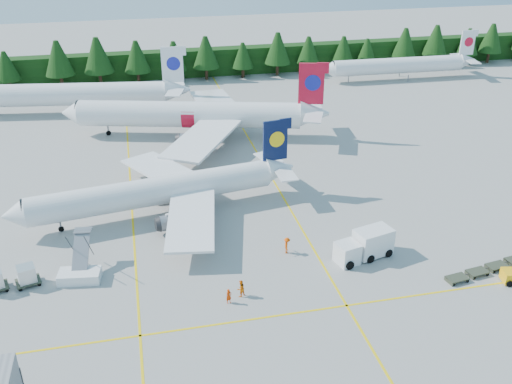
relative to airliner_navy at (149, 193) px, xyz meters
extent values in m
plane|color=gray|center=(11.67, -16.82, -3.13)|extent=(320.00, 320.00, 0.00)
cube|color=yellow|center=(-2.33, 3.18, -3.13)|extent=(0.25, 120.00, 0.01)
cube|color=yellow|center=(17.67, 3.18, -3.13)|extent=(0.25, 120.00, 0.01)
cube|color=yellow|center=(11.67, -22.82, -3.13)|extent=(80.00, 0.25, 0.01)
cube|color=black|center=(11.67, 65.18, -0.13)|extent=(220.00, 4.00, 6.00)
cylinder|color=silver|center=(0.58, 0.09, 0.07)|extent=(30.48, 8.26, 3.56)
cone|color=silver|center=(-15.62, -2.47, 0.07)|extent=(3.02, 3.91, 3.56)
cube|color=#071136|center=(16.86, 2.67, 4.53)|extent=(3.39, 0.84, 5.52)
cube|color=silver|center=(2.03, 7.99, -0.46)|extent=(10.83, 14.33, 1.01)
cylinder|color=gray|center=(0.65, 5.34, -1.71)|extent=(3.29, 2.32, 1.87)
cube|color=silver|center=(4.40, -6.97, -0.46)|extent=(7.37, 14.04, 1.01)
cylinder|color=gray|center=(2.27, -4.87, -1.71)|extent=(3.29, 2.32, 1.87)
cylinder|color=gray|center=(-10.79, -1.71, -2.38)|extent=(0.21, 0.21, 1.51)
cylinder|color=silver|center=(8.20, 26.54, 0.79)|extent=(36.92, 13.75, 4.36)
cone|color=silver|center=(-11.18, 31.70, 0.79)|extent=(4.07, 5.00, 4.36)
cube|color=red|center=(27.68, 21.35, 6.24)|extent=(4.10, 1.43, 6.76)
cube|color=silver|center=(13.74, 34.64, 0.13)|extent=(7.41, 16.67, 1.24)
cylinder|color=gray|center=(10.88, 32.36, -1.39)|extent=(4.17, 3.17, 2.29)
cube|color=silver|center=(8.97, 16.74, 0.13)|extent=(14.37, 17.27, 1.24)
cylinder|color=gray|center=(7.62, 20.15, -1.39)|extent=(4.17, 3.17, 2.29)
cylinder|color=gray|center=(-5.41, 30.16, -2.21)|extent=(0.26, 0.26, 1.85)
cylinder|color=silver|center=(-12.20, 43.21, 0.63)|extent=(35.81, 9.36, 4.19)
cube|color=silver|center=(6.96, 40.37, 5.87)|extent=(3.99, 0.95, 6.49)
cylinder|color=silver|center=(57.86, 51.77, 0.04)|extent=(30.07, 4.24, 3.53)
cone|color=silver|center=(41.63, 52.16, 0.04)|extent=(2.55, 3.59, 3.53)
cube|color=silver|center=(74.18, 51.38, 4.45)|extent=(3.36, 0.39, 5.47)
cylinder|color=gray|center=(46.47, 52.04, -2.43)|extent=(0.21, 0.21, 1.41)
cube|color=silver|center=(-8.07, -12.73, -2.57)|extent=(4.56, 2.81, 1.12)
cube|color=gray|center=(-7.79, -10.70, -0.79)|extent=(2.18, 4.26, 3.03)
cube|color=gray|center=(-7.51, -8.68, 0.59)|extent=(1.99, 1.47, 0.12)
cube|color=white|center=(20.38, -15.65, -1.93)|extent=(2.80, 2.80, 2.40)
cube|color=black|center=(20.38, -15.65, -1.36)|extent=(2.43, 2.60, 1.03)
cube|color=white|center=(23.70, -14.77, -1.42)|extent=(4.63, 3.48, 2.98)
cube|color=#33392A|center=(30.40, -21.47, -2.72)|extent=(2.37, 1.67, 0.13)
cube|color=#33392A|center=(33.10, -20.90, -2.72)|extent=(2.37, 1.67, 0.13)
cube|color=#33392A|center=(35.79, -20.33, -2.72)|extent=(2.37, 1.67, 0.13)
cube|color=#33392A|center=(-13.25, -12.30, -2.70)|extent=(2.83, 2.46, 0.15)
cube|color=silver|center=(-13.25, -12.30, -1.76)|extent=(2.09, 2.05, 1.70)
imported|color=#D63704|center=(6.47, -19.83, -2.34)|extent=(0.67, 0.53, 1.59)
imported|color=#F26505|center=(7.83, -18.99, -2.22)|extent=(1.11, 1.03, 1.83)
imported|color=#DD4404|center=(14.48, -12.30, -2.16)|extent=(0.73, 0.91, 1.95)
camera|label=1|loc=(-0.90, -64.74, 31.98)|focal=40.00mm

